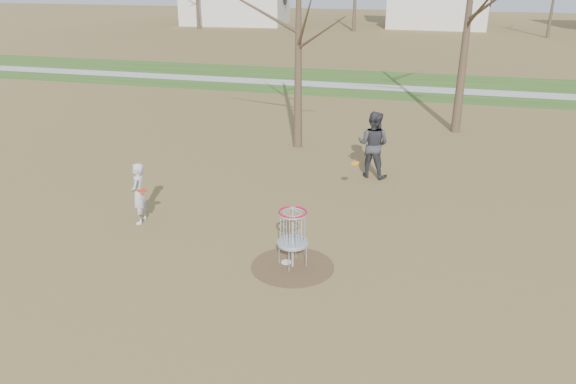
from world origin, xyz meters
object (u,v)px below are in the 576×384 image
Objects in this scene: player_throwing at (373,144)px; disc_grounded at (286,262)px; disc_golf_basket at (293,228)px; player_standing at (139,193)px.

player_throwing is 6.16m from disc_grounded.
disc_grounded is 0.92m from disc_golf_basket.
player_throwing reaches higher than disc_golf_basket.
disc_grounded is at bearing 64.28° from player_standing.
player_standing is at bearing 55.95° from player_throwing.
disc_golf_basket reaches higher than disc_grounded.
player_throwing is 6.17m from disc_golf_basket.
player_standing is 1.16× the size of disc_golf_basket.
player_throwing is (5.21, 4.87, 0.24)m from player_standing.
player_standing is 7.14m from player_throwing.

